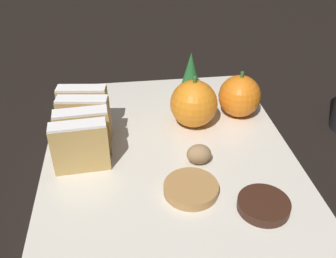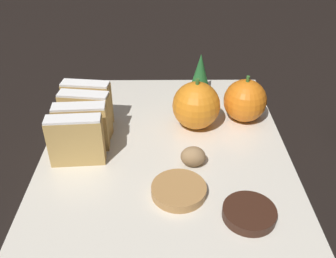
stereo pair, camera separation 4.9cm
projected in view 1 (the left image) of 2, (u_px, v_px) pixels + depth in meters
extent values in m
plane|color=black|center=(168.00, 154.00, 0.51)|extent=(6.00, 6.00, 0.00)
cube|color=silver|center=(168.00, 151.00, 0.51)|extent=(0.33, 0.40, 0.01)
cube|color=tan|center=(81.00, 148.00, 0.45)|extent=(0.07, 0.02, 0.06)
cube|color=white|center=(77.00, 125.00, 0.43)|extent=(0.07, 0.02, 0.00)
cube|color=tan|center=(83.00, 133.00, 0.48)|extent=(0.07, 0.02, 0.06)
cube|color=white|center=(80.00, 111.00, 0.46)|extent=(0.07, 0.02, 0.00)
cube|color=tan|center=(85.00, 121.00, 0.50)|extent=(0.07, 0.03, 0.06)
cube|color=white|center=(81.00, 99.00, 0.48)|extent=(0.07, 0.03, 0.00)
cube|color=tan|center=(84.00, 109.00, 0.53)|extent=(0.07, 0.03, 0.06)
cube|color=white|center=(81.00, 88.00, 0.51)|extent=(0.07, 0.03, 0.00)
sphere|color=orange|center=(240.00, 96.00, 0.56)|extent=(0.06, 0.06, 0.06)
cylinder|color=#38702D|center=(242.00, 75.00, 0.54)|extent=(0.01, 0.01, 0.01)
sphere|color=orange|center=(194.00, 104.00, 0.54)|extent=(0.07, 0.07, 0.07)
cylinder|color=#38702D|center=(195.00, 80.00, 0.51)|extent=(0.01, 0.01, 0.01)
ellipsoid|color=#9E7A51|center=(199.00, 154.00, 0.47)|extent=(0.03, 0.03, 0.03)
cylinder|color=#381E14|center=(264.00, 205.00, 0.41)|extent=(0.06, 0.06, 0.01)
cylinder|color=#B27F47|center=(191.00, 188.00, 0.43)|extent=(0.06, 0.06, 0.01)
cone|color=#23662D|center=(191.00, 72.00, 0.62)|extent=(0.04, 0.04, 0.07)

